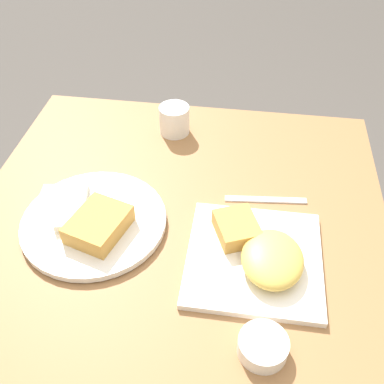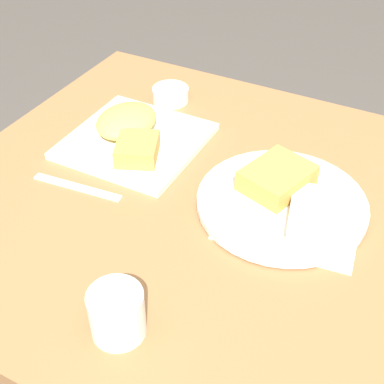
{
  "view_description": "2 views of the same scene",
  "coord_description": "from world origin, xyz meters",
  "px_view_note": "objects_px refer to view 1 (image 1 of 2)",
  "views": [
    {
      "loc": [
        -0.65,
        -0.13,
        1.46
      ],
      "look_at": [
        0.03,
        -0.03,
        0.81
      ],
      "focal_mm": 42.0,
      "sensor_mm": 36.0,
      "label": 1
    },
    {
      "loc": [
        0.67,
        0.36,
        1.39
      ],
      "look_at": [
        0.02,
        0.02,
        0.78
      ],
      "focal_mm": 50.0,
      "sensor_mm": 36.0,
      "label": 2
    }
  ],
  "objects_px": {
    "plate_square_near": "(258,254)",
    "sauce_ramekin": "(263,346)",
    "coffee_mug": "(174,120)",
    "butter_knife": "(266,200)",
    "plate_oval_far": "(93,221)"
  },
  "relations": [
    {
      "from": "plate_square_near",
      "to": "butter_knife",
      "type": "height_order",
      "value": "plate_square_near"
    },
    {
      "from": "coffee_mug",
      "to": "plate_oval_far",
      "type": "bearing_deg",
      "value": 163.05
    },
    {
      "from": "butter_knife",
      "to": "sauce_ramekin",
      "type": "bearing_deg",
      "value": 84.96
    },
    {
      "from": "plate_oval_far",
      "to": "butter_knife",
      "type": "height_order",
      "value": "plate_oval_far"
    },
    {
      "from": "plate_square_near",
      "to": "butter_knife",
      "type": "relative_size",
      "value": 1.43
    },
    {
      "from": "plate_oval_far",
      "to": "butter_knife",
      "type": "xyz_separation_m",
      "value": [
        0.13,
        -0.36,
        -0.02
      ]
    },
    {
      "from": "coffee_mug",
      "to": "butter_knife",
      "type": "bearing_deg",
      "value": -132.98
    },
    {
      "from": "sauce_ramekin",
      "to": "butter_knife",
      "type": "height_order",
      "value": "sauce_ramekin"
    },
    {
      "from": "plate_square_near",
      "to": "coffee_mug",
      "type": "distance_m",
      "value": 0.47
    },
    {
      "from": "plate_oval_far",
      "to": "sauce_ramekin",
      "type": "xyz_separation_m",
      "value": [
        -0.23,
        -0.36,
        -0.0
      ]
    },
    {
      "from": "plate_square_near",
      "to": "sauce_ramekin",
      "type": "distance_m",
      "value": 0.19
    },
    {
      "from": "plate_oval_far",
      "to": "coffee_mug",
      "type": "height_order",
      "value": "coffee_mug"
    },
    {
      "from": "plate_square_near",
      "to": "butter_knife",
      "type": "distance_m",
      "value": 0.18
    },
    {
      "from": "sauce_ramekin",
      "to": "butter_knife",
      "type": "bearing_deg",
      "value": 0.41
    },
    {
      "from": "plate_oval_far",
      "to": "coffee_mug",
      "type": "distance_m",
      "value": 0.38
    }
  ]
}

